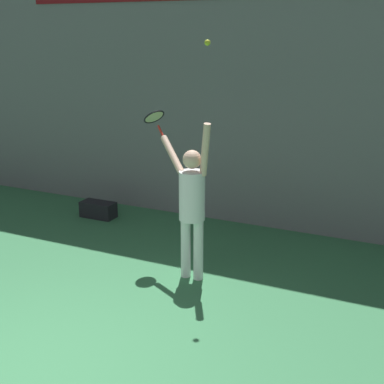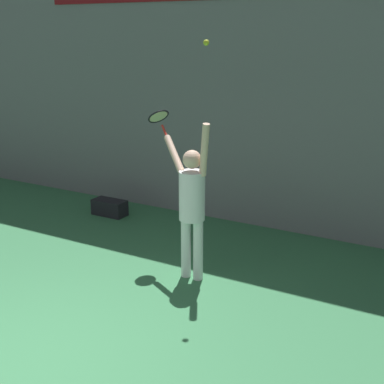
# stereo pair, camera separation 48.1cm
# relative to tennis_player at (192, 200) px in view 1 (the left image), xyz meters

# --- Properties ---
(ground_plane) EXTENTS (18.00, 18.00, 0.00)m
(ground_plane) POSITION_rel_tennis_player_xyz_m (-0.53, -2.68, -1.08)
(ground_plane) COLOR #387A4C
(back_wall) EXTENTS (18.00, 0.10, 5.00)m
(back_wall) POSITION_rel_tennis_player_xyz_m (-0.53, 2.32, 1.42)
(back_wall) COLOR slate
(back_wall) RESTS_ON ground_plane
(tennis_player) EXTENTS (0.94, 0.58, 2.11)m
(tennis_player) POSITION_rel_tennis_player_xyz_m (0.00, 0.00, 0.00)
(tennis_player) COLOR white
(tennis_player) RESTS_ON ground_plane
(tennis_racket) EXTENTS (0.39, 0.38, 0.37)m
(tennis_racket) POSITION_rel_tennis_player_xyz_m (-0.77, 0.45, 0.94)
(tennis_racket) COLOR red
(tennis_ball) EXTENTS (0.07, 0.07, 0.07)m
(tennis_ball) POSITION_rel_tennis_player_xyz_m (0.25, -0.10, 1.95)
(tennis_ball) COLOR #CCDB2D
(equipment_bag) EXTENTS (0.62, 0.30, 0.28)m
(equipment_bag) POSITION_rel_tennis_player_xyz_m (-2.53, 1.47, -0.94)
(equipment_bag) COLOR black
(equipment_bag) RESTS_ON ground_plane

